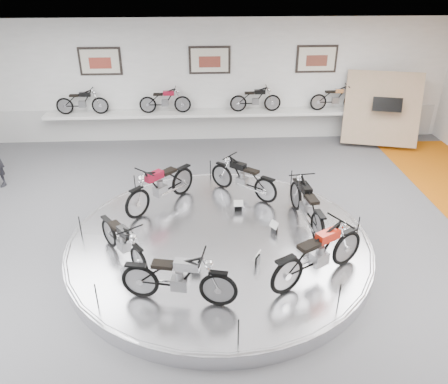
{
  "coord_description": "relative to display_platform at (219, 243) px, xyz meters",
  "views": [
    {
      "loc": [
        -0.32,
        -7.48,
        5.54
      ],
      "look_at": [
        0.12,
        0.6,
        1.24
      ],
      "focal_mm": 35.0,
      "sensor_mm": 36.0,
      "label": 1
    }
  ],
  "objects": [
    {
      "name": "floor",
      "position": [
        0.0,
        -0.3,
        -0.15
      ],
      "size": [
        16.0,
        16.0,
        0.0
      ],
      "primitive_type": "plane",
      "color": "#4D4D4F",
      "rests_on": "ground"
    },
    {
      "name": "ceiling",
      "position": [
        0.0,
        -0.3,
        3.85
      ],
      "size": [
        16.0,
        16.0,
        0.0
      ],
      "primitive_type": "plane",
      "rotation": [
        3.14,
        0.0,
        0.0
      ],
      "color": "white",
      "rests_on": "wall_back"
    },
    {
      "name": "wall_back",
      "position": [
        0.0,
        6.7,
        1.85
      ],
      "size": [
        16.0,
        0.0,
        16.0
      ],
      "primitive_type": "plane",
      "rotation": [
        1.57,
        0.0,
        0.0
      ],
      "color": "white",
      "rests_on": "floor"
    },
    {
      "name": "dado_band",
      "position": [
        0.0,
        6.68,
        0.4
      ],
      "size": [
        15.68,
        0.04,
        1.1
      ],
      "primitive_type": "cube",
      "color": "#BCBCBA",
      "rests_on": "floor"
    },
    {
      "name": "display_platform",
      "position": [
        0.0,
        0.0,
        0.0
      ],
      "size": [
        6.4,
        6.4,
        0.3
      ],
      "primitive_type": "cylinder",
      "color": "silver",
      "rests_on": "floor"
    },
    {
      "name": "platform_rim",
      "position": [
        0.0,
        0.0,
        0.12
      ],
      "size": [
        6.4,
        6.4,
        0.1
      ],
      "primitive_type": "torus",
      "color": "#B2B2BA",
      "rests_on": "display_platform"
    },
    {
      "name": "shelf",
      "position": [
        0.0,
        6.4,
        0.85
      ],
      "size": [
        11.0,
        0.55,
        0.1
      ],
      "primitive_type": "cube",
      "color": "silver",
      "rests_on": "wall_back"
    },
    {
      "name": "poster_left",
      "position": [
        -3.5,
        6.66,
        2.55
      ],
      "size": [
        1.35,
        0.06,
        0.88
      ],
      "primitive_type": "cube",
      "color": "beige",
      "rests_on": "wall_back"
    },
    {
      "name": "poster_center",
      "position": [
        0.0,
        6.66,
        2.55
      ],
      "size": [
        1.35,
        0.06,
        0.88
      ],
      "primitive_type": "cube",
      "color": "beige",
      "rests_on": "wall_back"
    },
    {
      "name": "poster_right",
      "position": [
        3.5,
        6.66,
        2.55
      ],
      "size": [
        1.35,
        0.06,
        0.88
      ],
      "primitive_type": "cube",
      "color": "beige",
      "rests_on": "wall_back"
    },
    {
      "name": "display_panel",
      "position": [
        5.6,
        5.8,
        1.1
      ],
      "size": [
        2.56,
        1.52,
        2.3
      ],
      "primitive_type": "cube",
      "rotation": [
        -0.35,
        0.0,
        -0.26
      ],
      "color": "tan",
      "rests_on": "floor"
    },
    {
      "name": "shelf_bike_a",
      "position": [
        -4.2,
        6.4,
        1.27
      ],
      "size": [
        1.22,
        0.43,
        0.73
      ],
      "primitive_type": null,
      "color": "black",
      "rests_on": "shelf"
    },
    {
      "name": "shelf_bike_b",
      "position": [
        -1.5,
        6.4,
        1.27
      ],
      "size": [
        1.22,
        0.43,
        0.73
      ],
      "primitive_type": null,
      "color": "maroon",
      "rests_on": "shelf"
    },
    {
      "name": "shelf_bike_c",
      "position": [
        1.5,
        6.4,
        1.27
      ],
      "size": [
        1.22,
        0.43,
        0.73
      ],
      "primitive_type": null,
      "color": "black",
      "rests_on": "shelf"
    },
    {
      "name": "shelf_bike_d",
      "position": [
        4.2,
        6.4,
        1.27
      ],
      "size": [
        1.22,
        0.43,
        0.73
      ],
      "primitive_type": null,
      "color": "silver",
      "rests_on": "shelf"
    },
    {
      "name": "bike_a",
      "position": [
        1.95,
        0.44,
        0.67
      ],
      "size": [
        0.85,
        1.85,
        1.05
      ],
      "primitive_type": null,
      "rotation": [
        0.0,
        0.0,
        1.7
      ],
      "color": "black",
      "rests_on": "display_platform"
    },
    {
      "name": "bike_b",
      "position": [
        0.68,
        1.91,
        0.64
      ],
      "size": [
        1.66,
        1.52,
        0.98
      ],
      "primitive_type": null,
      "rotation": [
        0.0,
        0.0,
        2.45
      ],
      "color": "black",
      "rests_on": "display_platform"
    },
    {
      "name": "bike_c",
      "position": [
        -1.32,
        1.47,
        0.69
      ],
      "size": [
        1.72,
        1.81,
        1.09
      ],
      "primitive_type": null,
      "rotation": [
        0.0,
        0.0,
        3.98
      ],
      "color": "maroon",
      "rests_on": "display_platform"
    },
    {
      "name": "bike_d",
      "position": [
        -1.9,
        -0.67,
        0.61
      ],
      "size": [
        1.36,
        1.59,
        0.92
      ],
      "primitive_type": null,
      "rotation": [
        0.0,
        0.0,
        5.34
      ],
      "color": "black",
      "rests_on": "display_platform"
    },
    {
      "name": "bike_e",
      "position": [
        -0.78,
        -1.92,
        0.66
      ],
      "size": [
        1.82,
        0.96,
        1.02
      ],
      "primitive_type": null,
      "rotation": [
        0.0,
        0.0,
        6.07
      ],
      "color": "silver",
      "rests_on": "display_platform"
    },
    {
      "name": "bike_f",
      "position": [
        1.75,
        -1.42,
        0.7
      ],
      "size": [
        1.96,
        1.53,
        1.11
      ],
      "primitive_type": null,
      "rotation": [
        0.0,
        0.0,
        6.82
      ],
      "color": "#AF1D0E",
      "rests_on": "display_platform"
    }
  ]
}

